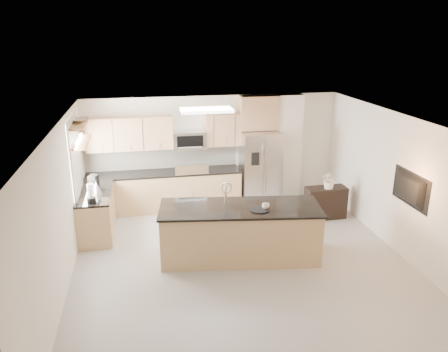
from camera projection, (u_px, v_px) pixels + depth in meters
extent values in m
plane|color=gray|center=(244.00, 266.00, 7.86)|extent=(6.50, 6.50, 0.00)
cube|color=white|center=(246.00, 124.00, 7.03)|extent=(6.00, 6.50, 0.02)
cube|color=silver|center=(214.00, 150.00, 10.47)|extent=(6.00, 0.02, 2.60)
cube|color=silver|center=(318.00, 315.00, 4.42)|extent=(6.00, 0.02, 2.60)
cube|color=silver|center=(61.00, 212.00, 6.92)|extent=(0.02, 6.50, 2.60)
cube|color=silver|center=(404.00, 188.00, 7.97)|extent=(0.02, 6.50, 2.60)
cube|color=tan|center=(165.00, 191.00, 10.23)|extent=(3.55, 0.65, 0.88)
cube|color=black|center=(164.00, 173.00, 10.08)|extent=(3.55, 0.66, 0.04)
cube|color=silver|center=(162.00, 158.00, 10.29)|extent=(3.55, 0.02, 0.52)
cube|color=tan|center=(97.00, 214.00, 8.97)|extent=(0.65, 1.50, 0.88)
cube|color=black|center=(95.00, 193.00, 8.82)|extent=(0.66, 1.50, 0.04)
cube|color=black|center=(191.00, 189.00, 10.33)|extent=(0.76, 0.64, 0.90)
cube|color=black|center=(191.00, 171.00, 10.19)|extent=(0.76, 0.62, 0.03)
cube|color=#BBBBBE|center=(192.00, 170.00, 9.87)|extent=(0.76, 0.04, 0.22)
cube|color=tan|center=(130.00, 134.00, 9.81)|extent=(1.92, 0.33, 0.75)
cube|color=tan|center=(223.00, 130.00, 10.18)|extent=(0.82, 0.33, 0.75)
cube|color=#BBBBBE|center=(189.00, 140.00, 10.07)|extent=(0.76, 0.40, 0.40)
cube|color=black|center=(190.00, 142.00, 9.89)|extent=(0.60, 0.02, 0.28)
cube|color=#BBBBBE|center=(260.00, 168.00, 10.44)|extent=(0.92, 0.75, 1.78)
cube|color=gray|center=(264.00, 173.00, 10.09)|extent=(0.02, 0.01, 1.69)
cube|color=black|center=(255.00, 159.00, 9.92)|extent=(0.18, 0.03, 0.30)
cube|color=white|center=(288.00, 148.00, 10.65)|extent=(0.60, 0.30, 2.60)
cube|color=white|center=(75.00, 159.00, 8.53)|extent=(0.03, 1.05, 1.55)
cube|color=white|center=(75.00, 159.00, 8.53)|extent=(0.03, 1.15, 1.65)
cube|color=brown|center=(81.00, 142.00, 8.55)|extent=(0.30, 1.20, 0.04)
cube|color=brown|center=(79.00, 124.00, 8.43)|extent=(0.30, 1.20, 0.04)
cube|color=white|center=(207.00, 110.00, 8.46)|extent=(1.00, 0.50, 0.06)
cube|color=tan|center=(240.00, 233.00, 8.04)|extent=(2.96, 1.37, 0.97)
cube|color=black|center=(240.00, 208.00, 7.88)|extent=(3.03, 1.43, 0.04)
cube|color=black|center=(228.00, 210.00, 7.84)|extent=(0.60, 0.44, 0.01)
cylinder|color=#BBBBBE|center=(226.00, 194.00, 8.00)|extent=(0.03, 0.03, 0.34)
torus|color=#BBBBBE|center=(226.00, 188.00, 7.90)|extent=(0.21, 0.03, 0.21)
cube|color=black|center=(325.00, 203.00, 9.78)|extent=(0.91, 0.40, 0.72)
imported|color=white|center=(266.00, 206.00, 7.77)|extent=(0.16, 0.16, 0.11)
cylinder|color=black|center=(260.00, 210.00, 7.73)|extent=(0.47, 0.47, 0.02)
cylinder|color=black|center=(92.00, 200.00, 8.27)|extent=(0.17, 0.17, 0.11)
cylinder|color=silver|center=(91.00, 191.00, 8.21)|extent=(0.12, 0.12, 0.27)
cone|color=#BBBBBE|center=(96.00, 187.00, 8.76)|extent=(0.22, 0.22, 0.24)
cylinder|color=black|center=(96.00, 181.00, 8.71)|extent=(0.04, 0.04, 0.04)
cube|color=black|center=(94.00, 182.00, 8.93)|extent=(0.22, 0.24, 0.31)
cylinder|color=#BBBBBE|center=(94.00, 187.00, 8.90)|extent=(0.10, 0.10, 0.11)
imported|color=#BBBBBE|center=(79.00, 120.00, 8.43)|extent=(0.40, 0.40, 0.08)
imported|color=white|center=(330.00, 175.00, 9.50)|extent=(0.68, 0.63, 0.63)
imported|color=black|center=(406.00, 189.00, 7.76)|extent=(0.14, 1.08, 0.62)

